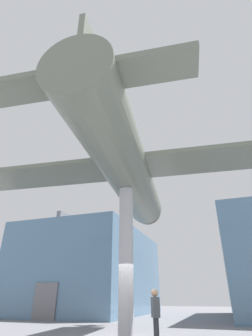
% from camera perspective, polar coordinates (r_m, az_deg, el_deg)
% --- Properties ---
extents(glass_pavilion_left, '(9.63, 14.14, 7.60)m').
position_cam_1_polar(glass_pavilion_left, '(26.87, -7.29, -21.56)').
color(glass_pavilion_left, slate).
rests_on(glass_pavilion_left, ground_plane).
extents(support_pylon_central, '(0.56, 0.56, 5.53)m').
position_cam_1_polar(support_pylon_central, '(10.51, 0.00, -18.80)').
color(support_pylon_central, '#B7B7BC').
rests_on(support_pylon_central, ground_plane).
extents(suspended_airplane, '(18.88, 13.32, 3.15)m').
position_cam_1_polar(suspended_airplane, '(11.78, 0.17, -0.31)').
color(suspended_airplane, slate).
rests_on(suspended_airplane, support_pylon_central).
extents(visitor_person, '(0.38, 0.46, 1.65)m').
position_cam_1_polar(visitor_person, '(9.95, 6.46, -28.75)').
color(visitor_person, '#383842').
rests_on(visitor_person, ground_plane).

